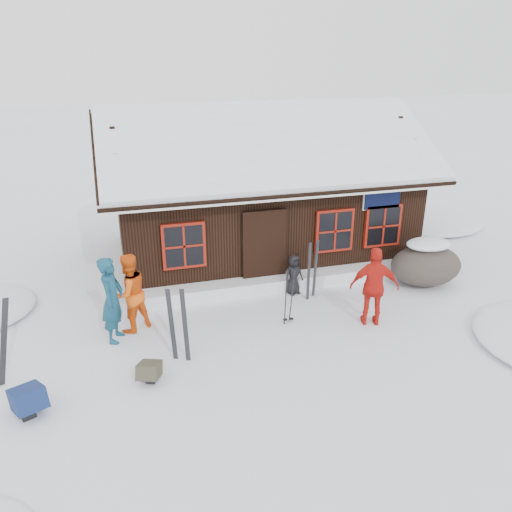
# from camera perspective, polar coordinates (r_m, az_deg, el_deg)

# --- Properties ---
(ground) EXTENTS (120.00, 120.00, 0.00)m
(ground) POSITION_cam_1_polar(r_m,az_deg,el_deg) (10.61, 0.17, -9.56)
(ground) COLOR white
(ground) RESTS_ON ground
(mountain_hut) EXTENTS (8.90, 6.09, 4.42)m
(mountain_hut) POSITION_cam_1_polar(r_m,az_deg,el_deg) (14.79, 0.23, 6.34)
(mountain_hut) COLOR black
(mountain_hut) RESTS_ON ground
(snow_drift) EXTENTS (7.60, 0.60, 0.35)m
(snow_drift) POSITION_cam_1_polar(r_m,az_deg,el_deg) (12.84, 3.72, -2.85)
(snow_drift) COLOR white
(snow_drift) RESTS_ON ground
(snow_mounds) EXTENTS (20.60, 13.20, 0.48)m
(snow_mounds) POSITION_cam_1_polar(r_m,az_deg,el_deg) (12.63, 4.95, -4.19)
(snow_mounds) COLOR white
(snow_mounds) RESTS_ON ground
(skier_teal) EXTENTS (0.64, 0.78, 1.85)m
(skier_teal) POSITION_cam_1_polar(r_m,az_deg,el_deg) (10.60, -16.11, -4.82)
(skier_teal) COLOR navy
(skier_teal) RESTS_ON ground
(skier_orange_left) EXTENTS (1.07, 1.00, 1.75)m
(skier_orange_left) POSITION_cam_1_polar(r_m,az_deg,el_deg) (10.91, -14.29, -4.12)
(skier_orange_left) COLOR #EF5A10
(skier_orange_left) RESTS_ON ground
(skier_orange_right) EXTENTS (1.14, 0.78, 1.79)m
(skier_orange_right) POSITION_cam_1_polar(r_m,az_deg,el_deg) (11.10, 13.36, -3.45)
(skier_orange_right) COLOR red
(skier_orange_right) RESTS_ON ground
(skier_crouched) EXTENTS (0.57, 0.46, 1.02)m
(skier_crouched) POSITION_cam_1_polar(r_m,az_deg,el_deg) (12.38, 4.34, -2.13)
(skier_crouched) COLOR black
(skier_crouched) RESTS_ON ground
(boulder) EXTENTS (1.88, 1.41, 1.10)m
(boulder) POSITION_cam_1_polar(r_m,az_deg,el_deg) (13.58, 18.85, -0.87)
(boulder) COLOR #473E39
(boulder) RESTS_ON ground
(ski_pair_mid) EXTENTS (0.39, 0.18, 1.58)m
(ski_pair_mid) POSITION_cam_1_polar(r_m,az_deg,el_deg) (9.72, -8.85, -7.95)
(ski_pair_mid) COLOR black
(ski_pair_mid) RESTS_ON ground
(ski_pair_right) EXTENTS (0.35, 0.20, 1.51)m
(ski_pair_right) POSITION_cam_1_polar(r_m,az_deg,el_deg) (12.14, 6.43, -1.72)
(ski_pair_right) COLOR black
(ski_pair_right) RESTS_ON ground
(ski_poles) EXTENTS (0.24, 0.12, 1.33)m
(ski_poles) POSITION_cam_1_polar(r_m,az_deg,el_deg) (10.98, 3.77, -4.72)
(ski_poles) COLOR black
(ski_poles) RESTS_ON ground
(backpack_blue) EXTENTS (0.71, 0.80, 0.36)m
(backpack_blue) POSITION_cam_1_polar(r_m,az_deg,el_deg) (9.42, -24.54, -15.02)
(backpack_blue) COLOR navy
(backpack_blue) RESTS_ON ground
(backpack_olive) EXTENTS (0.53, 0.60, 0.27)m
(backpack_olive) POSITION_cam_1_polar(r_m,az_deg,el_deg) (9.58, -12.07, -12.97)
(backpack_olive) COLOR #3D3A2B
(backpack_olive) RESTS_ON ground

